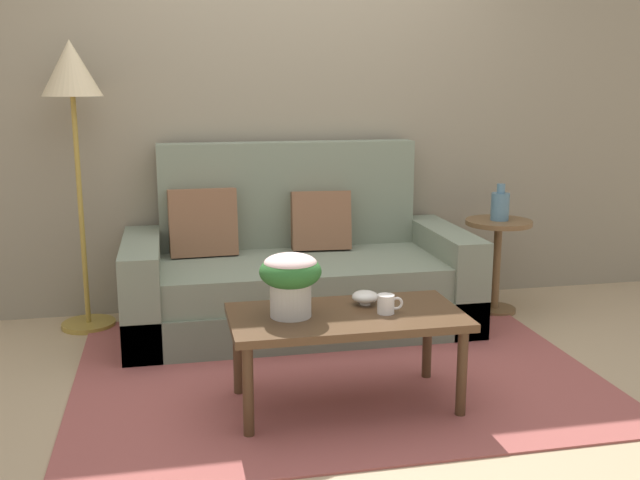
{
  "coord_description": "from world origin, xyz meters",
  "views": [
    {
      "loc": [
        -0.78,
        -3.4,
        1.44
      ],
      "look_at": [
        -0.04,
        0.16,
        0.66
      ],
      "focal_mm": 40.78,
      "sensor_mm": 36.0,
      "label": 1
    }
  ],
  "objects_px": {
    "coffee_table": "(346,324)",
    "potted_plant": "(290,277)",
    "floor_lamp": "(73,93)",
    "table_vase": "(500,206)",
    "coffee_mug": "(387,304)",
    "snack_bowl": "(365,297)",
    "couch": "(296,273)",
    "side_table": "(497,249)"
  },
  "relations": [
    {
      "from": "potted_plant",
      "to": "coffee_mug",
      "type": "distance_m",
      "value": 0.45
    },
    {
      "from": "floor_lamp",
      "to": "table_vase",
      "type": "height_order",
      "value": "floor_lamp"
    },
    {
      "from": "coffee_mug",
      "to": "couch",
      "type": "bearing_deg",
      "value": 99.21
    },
    {
      "from": "floor_lamp",
      "to": "potted_plant",
      "type": "distance_m",
      "value": 1.87
    },
    {
      "from": "table_vase",
      "to": "floor_lamp",
      "type": "bearing_deg",
      "value": 175.06
    },
    {
      "from": "coffee_table",
      "to": "potted_plant",
      "type": "distance_m",
      "value": 0.34
    },
    {
      "from": "couch",
      "to": "floor_lamp",
      "type": "xyz_separation_m",
      "value": [
        -1.24,
        0.2,
        1.07
      ]
    },
    {
      "from": "side_table",
      "to": "potted_plant",
      "type": "relative_size",
      "value": 2.12
    },
    {
      "from": "side_table",
      "to": "table_vase",
      "type": "xyz_separation_m",
      "value": [
        0.0,
        -0.0,
        0.28
      ]
    },
    {
      "from": "potted_plant",
      "to": "coffee_mug",
      "type": "relative_size",
      "value": 2.38
    },
    {
      "from": "coffee_mug",
      "to": "snack_bowl",
      "type": "relative_size",
      "value": 0.95
    },
    {
      "from": "couch",
      "to": "snack_bowl",
      "type": "relative_size",
      "value": 16.25
    },
    {
      "from": "side_table",
      "to": "table_vase",
      "type": "relative_size",
      "value": 2.6
    },
    {
      "from": "couch",
      "to": "floor_lamp",
      "type": "distance_m",
      "value": 1.65
    },
    {
      "from": "couch",
      "to": "coffee_mug",
      "type": "xyz_separation_m",
      "value": [
        0.2,
        -1.22,
        0.17
      ]
    },
    {
      "from": "floor_lamp",
      "to": "coffee_table",
      "type": "bearing_deg",
      "value": -47.63
    },
    {
      "from": "coffee_table",
      "to": "floor_lamp",
      "type": "bearing_deg",
      "value": 132.37
    },
    {
      "from": "potted_plant",
      "to": "snack_bowl",
      "type": "xyz_separation_m",
      "value": [
        0.37,
        0.1,
        -0.14
      ]
    },
    {
      "from": "coffee_mug",
      "to": "snack_bowl",
      "type": "bearing_deg",
      "value": 111.9
    },
    {
      "from": "coffee_table",
      "to": "floor_lamp",
      "type": "height_order",
      "value": "floor_lamp"
    },
    {
      "from": "snack_bowl",
      "to": "potted_plant",
      "type": "bearing_deg",
      "value": -164.63
    },
    {
      "from": "floor_lamp",
      "to": "table_vase",
      "type": "distance_m",
      "value": 2.64
    },
    {
      "from": "floor_lamp",
      "to": "snack_bowl",
      "type": "xyz_separation_m",
      "value": [
        1.38,
        -1.27,
        -0.91
      ]
    },
    {
      "from": "snack_bowl",
      "to": "floor_lamp",
      "type": "bearing_deg",
      "value": 137.28
    },
    {
      "from": "coffee_table",
      "to": "table_vase",
      "type": "xyz_separation_m",
      "value": [
        1.28,
        1.16,
        0.3
      ]
    },
    {
      "from": "floor_lamp",
      "to": "table_vase",
      "type": "xyz_separation_m",
      "value": [
        2.54,
        -0.22,
        -0.7
      ]
    },
    {
      "from": "snack_bowl",
      "to": "coffee_table",
      "type": "bearing_deg",
      "value": -136.56
    },
    {
      "from": "table_vase",
      "to": "snack_bowl",
      "type": "bearing_deg",
      "value": -137.8
    },
    {
      "from": "potted_plant",
      "to": "table_vase",
      "type": "distance_m",
      "value": 1.92
    },
    {
      "from": "coffee_table",
      "to": "potted_plant",
      "type": "xyz_separation_m",
      "value": [
        -0.25,
        0.01,
        0.23
      ]
    },
    {
      "from": "side_table",
      "to": "potted_plant",
      "type": "height_order",
      "value": "potted_plant"
    },
    {
      "from": "coffee_mug",
      "to": "snack_bowl",
      "type": "height_order",
      "value": "coffee_mug"
    },
    {
      "from": "snack_bowl",
      "to": "coffee_mug",
      "type": "bearing_deg",
      "value": -68.1
    },
    {
      "from": "table_vase",
      "to": "coffee_table",
      "type": "bearing_deg",
      "value": -137.68
    },
    {
      "from": "couch",
      "to": "table_vase",
      "type": "relative_size",
      "value": 8.81
    },
    {
      "from": "coffee_table",
      "to": "potted_plant",
      "type": "height_order",
      "value": "potted_plant"
    },
    {
      "from": "coffee_mug",
      "to": "floor_lamp",
      "type": "bearing_deg",
      "value": 135.36
    },
    {
      "from": "floor_lamp",
      "to": "side_table",
      "type": "bearing_deg",
      "value": -4.94
    },
    {
      "from": "couch",
      "to": "floor_lamp",
      "type": "bearing_deg",
      "value": 170.94
    },
    {
      "from": "potted_plant",
      "to": "snack_bowl",
      "type": "bearing_deg",
      "value": 15.37
    },
    {
      "from": "potted_plant",
      "to": "snack_bowl",
      "type": "relative_size",
      "value": 2.26
    },
    {
      "from": "snack_bowl",
      "to": "couch",
      "type": "bearing_deg",
      "value": 97.38
    }
  ]
}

